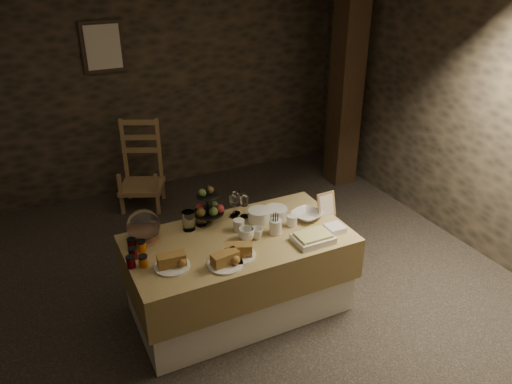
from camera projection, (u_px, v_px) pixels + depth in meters
name	position (u px, v px, depth m)	size (l,w,h in m)	color
ground_plane	(205.00, 305.00, 4.25)	(5.50, 5.00, 0.01)	black
room_shell	(195.00, 132.00, 3.54)	(5.52, 5.02, 2.60)	black
buffet_table	(239.00, 268.00, 4.04)	(1.75, 0.93, 0.69)	silver
chair	(139.00, 169.00, 5.69)	(0.61, 0.60, 0.78)	olive
timber_column	(347.00, 80.00, 5.88)	(0.30, 0.30, 2.60)	black
framed_picture	(103.00, 47.00, 5.37)	(0.45, 0.04, 0.55)	#2E2119
plate_stack_a	(259.00, 215.00, 4.12)	(0.19, 0.19, 0.10)	silver
plate_stack_b	(275.00, 213.00, 4.18)	(0.20, 0.20, 0.09)	silver
cutlery_holder	(275.00, 227.00, 3.94)	(0.10, 0.10, 0.12)	silver
cup_a	(247.00, 234.00, 3.86)	(0.13, 0.13, 0.10)	silver
cup_b	(257.00, 233.00, 3.88)	(0.10, 0.10, 0.09)	silver
mug_c	(239.00, 225.00, 3.99)	(0.09, 0.09, 0.10)	silver
mug_d	(292.00, 221.00, 4.05)	(0.08, 0.08, 0.09)	silver
bowl	(307.00, 215.00, 4.17)	(0.24, 0.24, 0.06)	silver
cake_dome	(144.00, 227.00, 3.85)	(0.26, 0.26, 0.26)	olive
fruit_stand	(209.00, 208.00, 4.05)	(0.25, 0.25, 0.36)	black
bread_platter_left	(172.00, 262.00, 3.54)	(0.26, 0.26, 0.11)	silver
bread_platter_center	(225.00, 261.00, 3.56)	(0.26, 0.26, 0.11)	silver
bread_platter_right	(238.00, 252.00, 3.66)	(0.26, 0.26, 0.11)	silver
jam_jars	(136.00, 254.00, 3.64)	(0.18, 0.32, 0.07)	#590407
tart_dish	(313.00, 238.00, 3.84)	(0.30, 0.22, 0.07)	silver
square_dish	(335.00, 228.00, 3.99)	(0.14, 0.14, 0.04)	silver
menu_frame	(326.00, 205.00, 4.20)	(0.17, 0.02, 0.22)	olive
storage_jar_a	(188.00, 221.00, 3.99)	(0.10, 0.10, 0.16)	white
storage_jar_b	(201.00, 217.00, 4.05)	(0.09, 0.09, 0.14)	white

